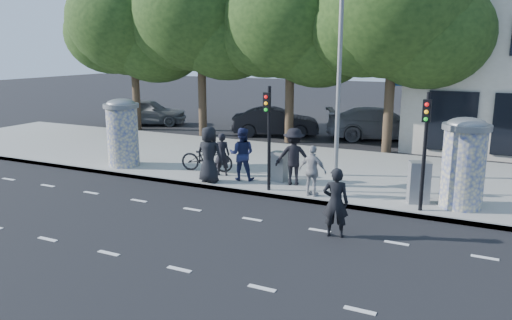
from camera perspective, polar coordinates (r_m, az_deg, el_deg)
The scene contains 26 objects.
ground at distance 13.00m, azimuth -3.21°, elevation -8.66°, with size 120.00×120.00×0.00m, color black.
sidewalk at distance 19.57m, azimuth 7.51°, elevation -1.14°, with size 40.00×8.00×0.15m, color gray.
curb at distance 16.00m, azimuth 2.99°, elevation -4.22°, with size 40.00×0.10×0.16m, color slate.
lane_dash_near at distance 11.29m, azimuth -8.76°, elevation -12.25°, with size 32.00×0.12×0.01m, color silver.
lane_dash_far at distance 14.16m, azimuth -0.44°, elevation -6.80°, with size 32.00×0.12×0.01m, color silver.
ad_column_left at distance 20.23m, azimuth -15.01°, elevation 3.22°, with size 1.36×1.36×2.65m.
ad_column_right at distance 15.61m, azimuth 22.66°, elevation -0.09°, with size 1.36×1.36×2.65m.
traffic_pole_near at distance 15.96m, azimuth 1.43°, elevation 3.71°, with size 0.22×0.31×3.40m.
traffic_pole_far at distance 14.67m, azimuth 18.77°, elevation 2.21°, with size 0.22×0.31×3.40m.
street_lamp at distance 17.93m, azimuth 9.54°, elevation 12.77°, with size 0.25×0.93×8.00m.
tree_far_left at distance 29.86m, azimuth -13.97°, elevation 15.21°, with size 7.20×7.20×9.26m.
tree_mid_left at distance 27.25m, azimuth -6.39°, elevation 16.41°, with size 7.20×7.20×9.57m.
tree_near_left at distance 25.12m, azimuth 3.98°, elevation 15.77°, with size 6.80×6.80×8.97m.
tree_center at distance 23.33m, azimuth 15.54°, elevation 16.19°, with size 7.00×7.00×9.30m.
ped_a at distance 17.27m, azimuth -5.38°, elevation 0.63°, with size 0.96×0.62×1.96m, color black.
ped_b at distance 18.18m, azimuth -3.92°, elevation 0.66°, with size 0.57×0.38×1.57m, color black.
ped_c at distance 17.50m, azimuth -1.63°, elevation 0.69°, with size 0.91×0.71×1.86m, color #1B2145.
ped_d at distance 16.93m, azimuth 4.35°, elevation 0.40°, with size 1.26×0.72×1.95m, color black.
ped_e at distance 15.72m, azimuth 6.49°, elevation -1.25°, with size 0.95×0.54×1.62m, color #9C9C9F.
man_road at distance 12.84m, azimuth 9.08°, elevation -4.81°, with size 0.66×0.43×1.81m, color black.
bicycle at distance 18.87m, azimuth -5.63°, elevation 0.28°, with size 2.02×0.70×1.06m, color black.
cabinet_left at distance 17.42m, azimuth 2.71°, elevation -0.74°, with size 0.50×0.37×1.05m, color slate.
cabinet_right at distance 15.74m, azimuth 18.12°, elevation -2.45°, with size 0.61×0.44×1.27m, color gray.
car_left at distance 31.81m, azimuth -12.36°, elevation 5.42°, with size 4.81×1.94×1.64m, color slate.
car_mid at distance 27.23m, azimuth 2.26°, elevation 4.38°, with size 4.65×1.62×1.53m, color black.
car_right at distance 27.05m, azimuth 14.08°, elevation 4.07°, with size 5.67×2.30×1.65m, color slate.
Camera 1 is at (5.92, -10.55, 4.76)m, focal length 35.00 mm.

